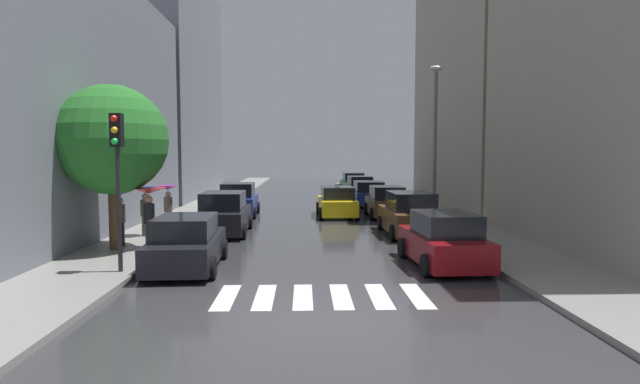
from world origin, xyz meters
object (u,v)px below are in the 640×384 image
parked_car_right_nearest (444,241)px  parked_car_right_sixth (353,183)px  taxi_midroad (337,202)px  parked_car_right_fifth (360,187)px  pedestrian_foreground (168,198)px  pedestrian_near_tree (120,204)px  lamp_post_right (435,134)px  parked_car_left_nearest (186,244)px  parked_car_right_second (409,215)px  parked_car_right_fourth (368,194)px  parked_car_right_third (386,203)px  parked_car_left_second (224,214)px  parked_car_left_third (239,201)px  pedestrian_by_kerb (145,200)px  pedestrian_far_side (149,203)px  street_tree_left (112,140)px  traffic_light_left_corner (117,157)px

parked_car_right_nearest → parked_car_right_sixth: bearing=-3.1°
taxi_midroad → parked_car_right_fifth: bearing=-13.2°
parked_car_right_sixth → pedestrian_foreground: 25.21m
taxi_midroad → pedestrian_near_tree: 12.55m
parked_car_right_sixth → lamp_post_right: size_ratio=0.62×
parked_car_left_nearest → parked_car_right_second: parked_car_right_second is taller
parked_car_left_nearest → parked_car_right_nearest: parked_car_right_nearest is taller
parked_car_left_nearest → parked_car_right_sixth: size_ratio=0.95×
taxi_midroad → lamp_post_right: bearing=-136.5°
parked_car_right_fourth → parked_car_right_third: bearing=-177.8°
parked_car_left_second → parked_car_right_nearest: 9.92m
parked_car_right_fourth → parked_car_right_fifth: (0.16, 6.60, 0.02)m
parked_car_right_second → parked_car_right_sixth: bearing=-1.0°
parked_car_left_third → pedestrian_foreground: bearing=157.2°
parked_car_right_fifth → lamp_post_right: (1.65, -16.55, 3.51)m
pedestrian_foreground → parked_car_right_sixth: bearing=95.7°
parked_car_right_third → pedestrian_by_kerb: size_ratio=2.09×
pedestrian_far_side → lamp_post_right: (11.23, 5.82, 2.57)m
parked_car_left_nearest → parked_car_right_nearest: (7.60, 0.16, 0.02)m
pedestrian_far_side → street_tree_left: (-1.12, -0.14, 2.11)m
traffic_light_left_corner → lamp_post_right: bearing=40.2°
pedestrian_near_tree → street_tree_left: street_tree_left is taller
taxi_midroad → pedestrian_near_tree: (-8.22, -9.45, 0.84)m
parked_car_right_fourth → parked_car_right_sixth: 11.92m
parked_car_right_sixth → taxi_midroad: taxi_midroad is taller
street_tree_left → parked_car_right_sixth: bearing=69.0°
parked_car_right_fifth → parked_car_right_sixth: (-0.01, 5.31, 0.03)m
pedestrian_foreground → traffic_light_left_corner: bearing=-54.9°
parked_car_left_nearest → parked_car_right_second: size_ratio=0.95×
parked_car_right_fifth → traffic_light_left_corner: size_ratio=1.08×
traffic_light_left_corner → lamp_post_right: 14.43m
parked_car_right_fourth → street_tree_left: bearing=146.4°
parked_car_right_second → traffic_light_left_corner: size_ratio=1.04×
parked_car_right_fifth → pedestrian_near_tree: size_ratio=2.36×
parked_car_right_second → lamp_post_right: size_ratio=0.62×
parked_car_right_nearest → pedestrian_foreground: (-10.01, 7.02, 0.73)m
pedestrian_far_side → parked_car_right_sixth: bearing=128.0°
pedestrian_near_tree → pedestrian_far_side: (1.19, -0.58, 0.10)m
parked_car_right_sixth → lamp_post_right: (1.66, -21.86, 3.48)m
pedestrian_near_tree → street_tree_left: size_ratio=0.36×
parked_car_right_fourth → traffic_light_left_corner: bearing=154.4°
taxi_midroad → lamp_post_right: 6.91m
parked_car_right_sixth → taxi_midroad: size_ratio=1.00×
parked_car_right_third → street_tree_left: (-10.78, -9.87, 3.05)m
pedestrian_by_kerb → traffic_light_left_corner: traffic_light_left_corner is taller
parked_car_right_third → parked_car_right_fifth: (-0.08, 12.63, -0.00)m
pedestrian_near_tree → pedestrian_far_side: bearing=172.7°
parked_car_right_third → taxi_midroad: size_ratio=0.91×
parked_car_left_second → pedestrian_foreground: 2.61m
parked_car_left_third → parked_car_right_sixth: 19.07m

